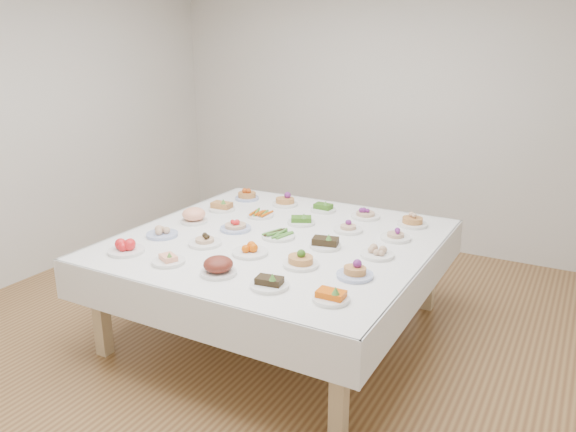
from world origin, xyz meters
The scene contains 27 objects.
room_envelope centered at (0.00, 0.00, 1.83)m, with size 5.02×5.02×2.81m.
display_table centered at (0.07, 0.13, 0.68)m, with size 2.20×2.20×0.75m.
dish_0 centered at (-0.70, -0.63, 0.80)m, with size 0.25×0.25×0.11m.
dish_1 centered at (-0.32, -0.64, 0.78)m, with size 0.21×0.21×0.08m.
dish_2 centered at (0.08, -0.63, 0.82)m, with size 0.27×0.27×0.15m.
dish_3 centered at (0.45, -0.64, 0.79)m, with size 0.23×0.23×0.11m.
dish_4 centered at (0.85, -0.63, 0.79)m, with size 0.21×0.21×0.10m.
dish_5 centered at (-0.71, -0.25, 0.79)m, with size 0.23×0.23×0.09m.
dish_6 centered at (-0.32, -0.24, 0.80)m, with size 0.23×0.23×0.11m.
dish_7 centered at (0.06, -0.24, 0.79)m, with size 0.24×0.24×0.09m.
dish_8 centered at (0.46, -0.26, 0.81)m, with size 0.23×0.23×0.13m.
dish_9 centered at (0.84, -0.26, 0.81)m, with size 0.22×0.22×0.13m.
dish_10 centered at (-0.71, 0.13, 0.81)m, with size 0.21×0.21×0.12m.
dish_11 centered at (-0.31, 0.13, 0.81)m, with size 0.24×0.24×0.13m.
dish_12 centered at (0.06, 0.14, 0.78)m, with size 0.25×0.25×0.06m.
dish_13 centered at (0.46, 0.13, 0.79)m, with size 0.22×0.22×0.10m.
dish_14 centered at (0.84, 0.14, 0.79)m, with size 0.22×0.22×0.09m.
dish_15 centered at (-0.71, 0.51, 0.79)m, with size 0.22×0.22×0.10m.
dish_16 centered at (-0.32, 0.52, 0.77)m, with size 0.21×0.21×0.05m.
dish_17 centered at (0.06, 0.51, 0.79)m, with size 0.22×0.22×0.10m.
dish_18 centered at (0.46, 0.53, 0.80)m, with size 0.22×0.22×0.11m.
dish_19 centered at (0.83, 0.53, 0.80)m, with size 0.22×0.22×0.11m.
dish_20 centered at (-0.71, 0.91, 0.81)m, with size 0.21×0.21×0.12m.
dish_21 centered at (-0.31, 0.91, 0.82)m, with size 0.24×0.23×0.14m.
dish_22 centered at (0.06, 0.91, 0.78)m, with size 0.21×0.21×0.09m.
dish_23 centered at (0.45, 0.91, 0.80)m, with size 0.23×0.23×0.12m.
dish_24 centered at (0.85, 0.90, 0.81)m, with size 0.23×0.23×0.13m.
Camera 1 is at (2.02, -3.25, 2.15)m, focal length 35.00 mm.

